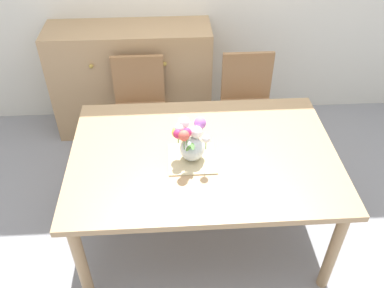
% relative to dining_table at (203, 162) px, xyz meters
% --- Properties ---
extents(ground_plane, '(12.00, 12.00, 0.00)m').
position_rel_dining_table_xyz_m(ground_plane, '(0.00, 0.00, -0.67)').
color(ground_plane, '#939399').
extents(dining_table, '(1.66, 1.15, 0.75)m').
position_rel_dining_table_xyz_m(dining_table, '(0.00, 0.00, 0.00)').
color(dining_table, tan).
rests_on(dining_table, ground_plane).
extents(chair_left, '(0.42, 0.42, 0.90)m').
position_rel_dining_table_xyz_m(chair_left, '(-0.45, 0.91, -0.15)').
color(chair_left, '#9E7047').
rests_on(chair_left, ground_plane).
extents(chair_right, '(0.42, 0.42, 0.90)m').
position_rel_dining_table_xyz_m(chair_right, '(0.45, 0.91, -0.15)').
color(chair_right, '#9E7047').
rests_on(chair_right, ground_plane).
extents(dresser, '(1.40, 0.47, 1.00)m').
position_rel_dining_table_xyz_m(dresser, '(-0.53, 1.33, -0.17)').
color(dresser, tan).
rests_on(dresser, ground_plane).
extents(placemat, '(0.29, 0.29, 0.01)m').
position_rel_dining_table_xyz_m(placemat, '(-0.08, -0.06, 0.08)').
color(placemat, '#CCB789').
rests_on(placemat, dining_table).
extents(flower_vase, '(0.22, 0.23, 0.27)m').
position_rel_dining_table_xyz_m(flower_vase, '(-0.08, -0.05, 0.22)').
color(flower_vase, silver).
rests_on(flower_vase, placemat).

